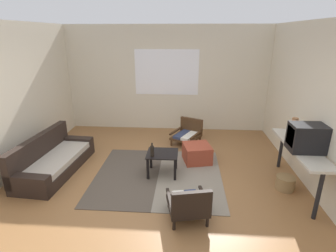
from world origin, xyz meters
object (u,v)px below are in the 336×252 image
(couch, at_px, (53,161))
(armchair_by_window, at_px, (188,133))
(armchair_striped_foreground, at_px, (189,204))
(wicker_basket, at_px, (285,183))
(console_shelf, at_px, (300,151))
(ottoman_orange, at_px, (197,153))
(glass_bottle, at_px, (152,151))
(coffee_table, at_px, (162,158))
(crt_television, at_px, (307,138))
(clay_vase, at_px, (293,130))

(couch, xyz_separation_m, armchair_by_window, (2.54, 1.54, 0.04))
(armchair_striped_foreground, xyz_separation_m, wicker_basket, (1.63, 0.89, -0.15))
(console_shelf, distance_m, wicker_basket, 0.60)
(couch, height_order, armchair_striped_foreground, couch)
(ottoman_orange, relative_size, glass_bottle, 2.06)
(console_shelf, height_order, glass_bottle, console_shelf)
(armchair_by_window, bearing_deg, wicker_basket, -48.67)
(couch, height_order, coffee_table, couch)
(armchair_by_window, distance_m, ottoman_orange, 0.98)
(wicker_basket, bearing_deg, coffee_table, 170.46)
(couch, bearing_deg, crt_television, -6.18)
(armchair_by_window, distance_m, clay_vase, 2.41)
(crt_television, distance_m, wicker_basket, 0.90)
(clay_vase, bearing_deg, crt_television, -90.34)
(armchair_by_window, relative_size, glass_bottle, 3.21)
(ottoman_orange, relative_size, crt_television, 1.00)
(armchair_striped_foreground, height_order, ottoman_orange, armchair_striped_foreground)
(armchair_striped_foreground, xyz_separation_m, ottoman_orange, (0.18, 1.80, -0.08))
(armchair_by_window, height_order, glass_bottle, glass_bottle)
(coffee_table, distance_m, armchair_by_window, 1.58)
(console_shelf, xyz_separation_m, glass_bottle, (-2.42, 0.18, -0.16))
(couch, distance_m, ottoman_orange, 2.79)
(coffee_table, height_order, ottoman_orange, coffee_table)
(armchair_by_window, height_order, console_shelf, console_shelf)
(couch, xyz_separation_m, ottoman_orange, (2.73, 0.58, -0.04))
(armchair_by_window, relative_size, clay_vase, 2.27)
(coffee_table, xyz_separation_m, armchair_by_window, (0.46, 1.51, -0.08))
(console_shelf, bearing_deg, coffee_table, 171.76)
(couch, bearing_deg, clay_vase, 0.81)
(couch, relative_size, armchair_striped_foreground, 2.79)
(coffee_table, relative_size, clay_vase, 1.57)
(coffee_table, height_order, glass_bottle, glass_bottle)
(clay_vase, height_order, glass_bottle, clay_vase)
(ottoman_orange, xyz_separation_m, clay_vase, (1.60, -0.52, 0.74))
(coffee_table, bearing_deg, clay_vase, 0.85)
(coffee_table, xyz_separation_m, console_shelf, (2.25, -0.33, 0.36))
(ottoman_orange, height_order, console_shelf, console_shelf)
(coffee_table, xyz_separation_m, ottoman_orange, (0.65, 0.56, -0.16))
(couch, bearing_deg, coffee_table, 0.76)
(coffee_table, distance_m, ottoman_orange, 0.87)
(couch, xyz_separation_m, glass_bottle, (1.91, -0.12, 0.32))
(armchair_striped_foreground, relative_size, wicker_basket, 2.16)
(armchair_striped_foreground, relative_size, clay_vase, 1.86)
(crt_television, xyz_separation_m, wicker_basket, (-0.15, 0.14, -0.88))
(armchair_by_window, bearing_deg, crt_television, -48.29)
(ottoman_orange, xyz_separation_m, crt_television, (1.60, -1.05, 0.81))
(couch, xyz_separation_m, clay_vase, (4.33, 0.06, 0.70))
(coffee_table, distance_m, clay_vase, 2.33)
(console_shelf, height_order, crt_television, crt_television)
(armchair_by_window, bearing_deg, ottoman_orange, -78.70)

